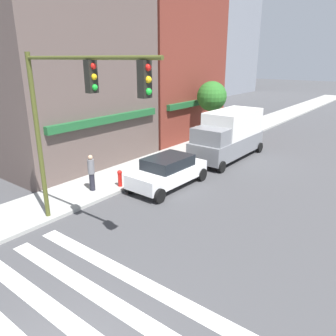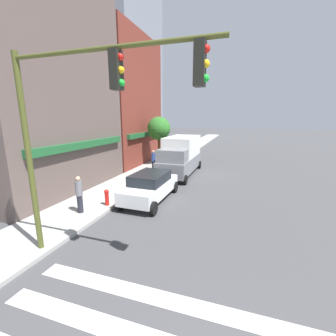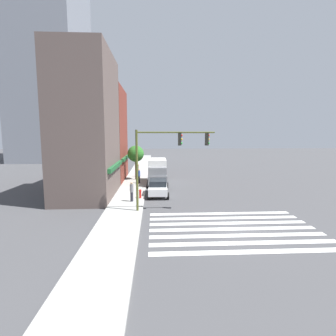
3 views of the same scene
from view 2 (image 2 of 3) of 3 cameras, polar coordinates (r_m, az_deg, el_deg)
The scene contains 9 objects.
storefront_row at distance 19.14m, azimuth -19.66°, elevation 17.71°, with size 18.17×5.30×13.75m.
traffic_signal at distance 6.74m, azimuth -20.77°, elevation 13.20°, with size 0.32×6.09×6.44m.
sedan_white at distance 12.57m, azimuth -4.52°, elevation -4.57°, with size 4.44×2.02×1.59m.
box_truck_grey at distance 18.27m, azimuth 3.19°, elevation 3.29°, with size 6.21×2.42×3.04m.
pedestrian_white_shirt at distance 23.72m, azimuth 0.23°, elevation 4.22°, with size 0.32×0.32×1.77m.
pedestrian_blue_shirt at distance 18.76m, azimuth -3.73°, elevation 1.93°, with size 0.32×0.32×1.77m.
pedestrian_grey_coat at distance 11.36m, azimuth -21.62°, elevation -6.14°, with size 0.32×0.32×1.77m.
fire_hydrant at distance 11.99m, azimuth -15.29°, elevation -7.01°, with size 0.24×0.24×0.84m.
street_tree at distance 21.28m, azimuth -2.35°, elevation 9.94°, with size 2.16×2.16×4.51m.
Camera 2 is at (-1.25, -0.01, 4.56)m, focal length 24.00 mm.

